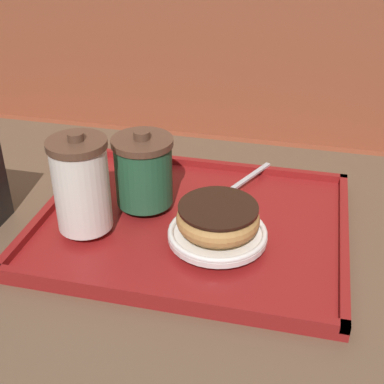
{
  "coord_description": "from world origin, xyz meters",
  "views": [
    {
      "loc": [
        0.19,
        -0.62,
        1.2
      ],
      "look_at": [
        0.03,
        0.03,
        0.8
      ],
      "focal_mm": 50.0,
      "sensor_mm": 36.0,
      "label": 1
    }
  ],
  "objects_px": {
    "coffee_cup_front": "(81,184)",
    "spoon": "(229,190)",
    "coffee_cup_rear": "(144,170)",
    "donut_chocolate_glazed": "(218,218)"
  },
  "relations": [
    {
      "from": "donut_chocolate_glazed",
      "to": "spoon",
      "type": "distance_m",
      "value": 0.13
    },
    {
      "from": "coffee_cup_rear",
      "to": "spoon",
      "type": "distance_m",
      "value": 0.14
    },
    {
      "from": "spoon",
      "to": "donut_chocolate_glazed",
      "type": "bearing_deg",
      "value": 27.72
    },
    {
      "from": "coffee_cup_front",
      "to": "donut_chocolate_glazed",
      "type": "distance_m",
      "value": 0.19
    },
    {
      "from": "coffee_cup_front",
      "to": "donut_chocolate_glazed",
      "type": "relative_size",
      "value": 1.27
    },
    {
      "from": "coffee_cup_rear",
      "to": "coffee_cup_front",
      "type": "bearing_deg",
      "value": -127.23
    },
    {
      "from": "coffee_cup_front",
      "to": "spoon",
      "type": "bearing_deg",
      "value": 36.84
    },
    {
      "from": "coffee_cup_front",
      "to": "spoon",
      "type": "xyz_separation_m",
      "value": [
        0.19,
        0.14,
        -0.06
      ]
    },
    {
      "from": "coffee_cup_front",
      "to": "donut_chocolate_glazed",
      "type": "bearing_deg",
      "value": 3.87
    },
    {
      "from": "coffee_cup_front",
      "to": "coffee_cup_rear",
      "type": "xyz_separation_m",
      "value": [
        0.06,
        0.08,
        -0.01
      ]
    }
  ]
}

